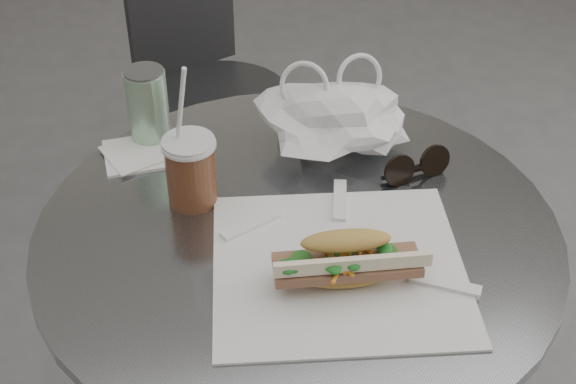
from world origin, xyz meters
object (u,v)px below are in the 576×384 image
object	(u,v)px
drink_can	(148,106)
banh_mi	(346,260)
cafe_table	(296,353)
sunglasses	(416,167)
iced_coffee	(191,170)
chair_far	(214,132)

from	to	relation	value
drink_can	banh_mi	bearing A→B (deg)	-64.60
cafe_table	sunglasses	distance (m)	0.37
iced_coffee	drink_can	size ratio (longest dim) A/B	1.81
cafe_table	chair_far	bearing A→B (deg)	87.21
banh_mi	sunglasses	bearing A→B (deg)	55.84
cafe_table	drink_can	world-z (taller)	drink_can
banh_mi	drink_can	bearing A→B (deg)	124.97
cafe_table	banh_mi	size ratio (longest dim) A/B	3.06
chair_far	iced_coffee	distance (m)	0.96
cafe_table	iced_coffee	size ratio (longest dim) A/B	3.27
cafe_table	iced_coffee	world-z (taller)	iced_coffee
iced_coffee	sunglasses	xyz separation A→B (m)	(0.34, -0.04, -0.04)
cafe_table	chair_far	distance (m)	0.93
sunglasses	banh_mi	bearing A→B (deg)	-142.11
chair_far	banh_mi	xyz separation A→B (m)	(-0.02, -1.04, 0.47)
cafe_table	banh_mi	bearing A→B (deg)	-77.71
sunglasses	drink_can	world-z (taller)	drink_can
drink_can	iced_coffee	bearing A→B (deg)	-78.89
chair_far	iced_coffee	bearing A→B (deg)	60.64
chair_far	iced_coffee	xyz separation A→B (m)	(-0.18, -0.81, 0.48)
cafe_table	banh_mi	distance (m)	0.34
banh_mi	iced_coffee	world-z (taller)	iced_coffee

